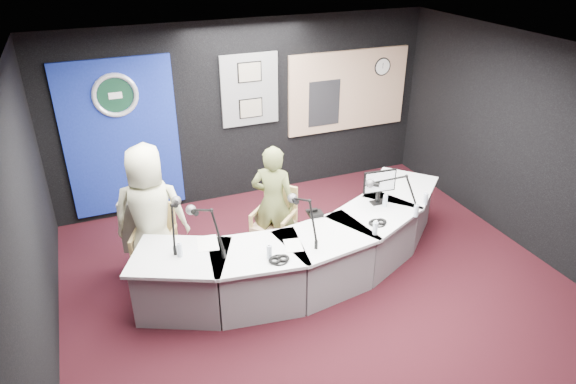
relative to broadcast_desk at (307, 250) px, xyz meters
name	(u,v)px	position (x,y,z in m)	size (l,w,h in m)	color
ground	(328,299)	(0.05, -0.55, -0.38)	(6.00, 6.00, 0.00)	black
ceiling	(339,65)	(0.05, -0.55, 2.42)	(6.00, 6.00, 0.02)	silver
wall_back	(247,112)	(0.05, 2.45, 1.02)	(6.00, 0.02, 2.80)	black
wall_left	(27,256)	(-2.95, -0.55, 1.02)	(0.02, 6.00, 2.80)	black
wall_right	(546,154)	(3.05, -0.55, 1.02)	(0.02, 6.00, 2.80)	black
broadcast_desk	(307,250)	(0.00, 0.00, 0.00)	(4.50, 1.90, 0.75)	silver
backdrop_panel	(122,139)	(-1.85, 2.42, 0.88)	(1.60, 0.05, 2.30)	navy
agency_seal	(115,95)	(-1.85, 2.38, 1.52)	(0.63, 0.63, 0.07)	silver
seal_center	(115,95)	(-1.85, 2.38, 1.52)	(0.48, 0.48, 0.01)	black
pinboard	(250,90)	(0.10, 2.42, 1.38)	(0.90, 0.04, 1.10)	slate
framed_photo_upper	(250,72)	(0.10, 2.39, 1.65)	(0.34, 0.02, 0.27)	gray
framed_photo_lower	(251,108)	(0.10, 2.39, 1.09)	(0.34, 0.02, 0.27)	gray
booth_window_frame	(348,91)	(1.80, 2.42, 1.18)	(2.12, 0.06, 1.32)	tan
booth_glow	(349,91)	(1.80, 2.41, 1.18)	(2.00, 0.02, 1.20)	#FFDEA1
equipment_rack	(324,103)	(1.35, 2.39, 1.03)	(0.55, 0.02, 0.75)	black
wall_clock	(383,67)	(2.40, 2.39, 1.52)	(0.28, 0.28, 0.01)	white
armchair_left	(155,247)	(-1.76, 0.67, 0.06)	(0.49, 0.49, 0.88)	tan
armchair_right	(274,226)	(-0.22, 0.59, 0.06)	(0.49, 0.49, 0.87)	tan
draped_jacket	(141,228)	(-1.87, 0.90, 0.24)	(0.50, 0.10, 0.70)	gray
person_man	(150,215)	(-1.76, 0.67, 0.52)	(0.88, 0.57, 1.79)	beige
person_woman	(273,203)	(-0.22, 0.59, 0.41)	(0.58, 0.38, 1.58)	#606736
computer_monitor	(379,181)	(1.07, 0.15, 0.70)	(0.45, 0.03, 0.31)	black
desk_phone	(315,214)	(0.18, 0.15, 0.40)	(0.18, 0.14, 0.04)	black
headphones_near	(378,222)	(0.80, -0.31, 0.39)	(0.22, 0.22, 0.04)	black
headphones_far	(279,259)	(-0.59, -0.58, 0.39)	(0.23, 0.23, 0.04)	black
paper_stack	(208,243)	(-1.23, 0.04, 0.38)	(0.23, 0.33, 0.00)	white
notepad	(293,245)	(-0.33, -0.37, 0.38)	(0.19, 0.27, 0.00)	white
boom_mic_a	(175,217)	(-1.53, 0.26, 0.68)	(0.28, 0.72, 0.60)	black
boom_mic_b	(206,223)	(-1.23, -0.01, 0.68)	(0.33, 0.71, 0.60)	black
boom_mic_c	(304,213)	(-0.14, -0.21, 0.68)	(0.16, 0.74, 0.60)	black
boom_mic_d	(394,190)	(1.13, -0.12, 0.68)	(0.57, 0.55, 0.60)	black
water_bottles	(318,227)	(0.03, -0.24, 0.46)	(3.25, 0.59, 0.18)	silver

